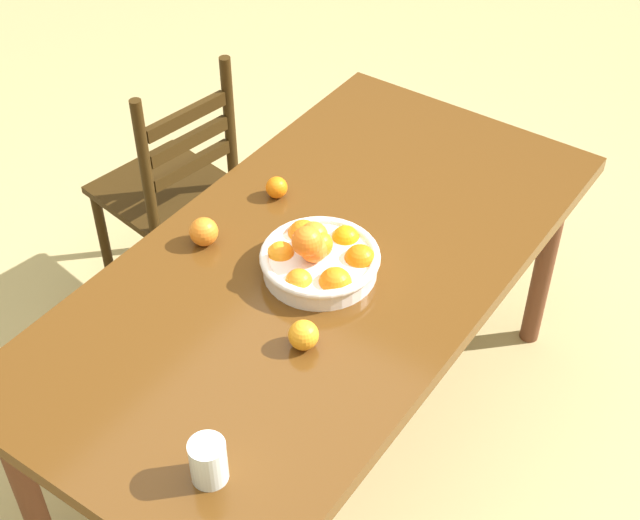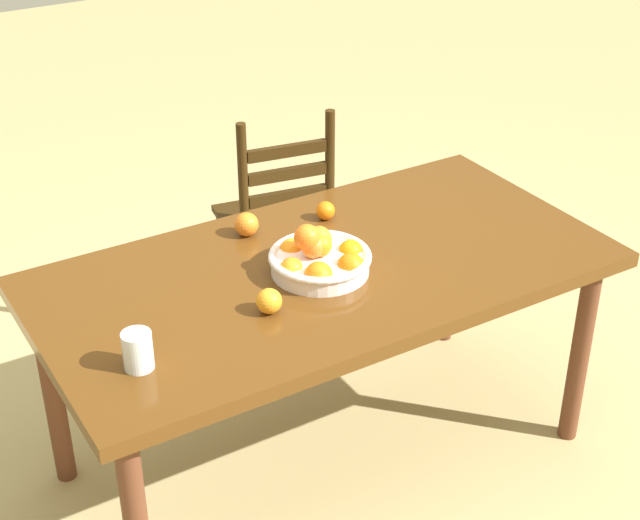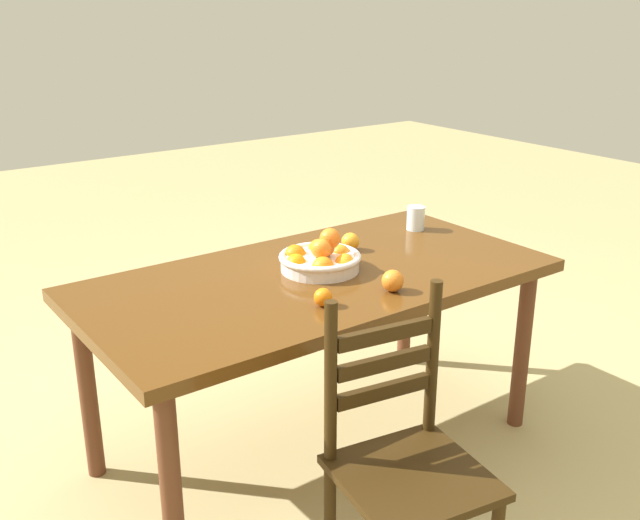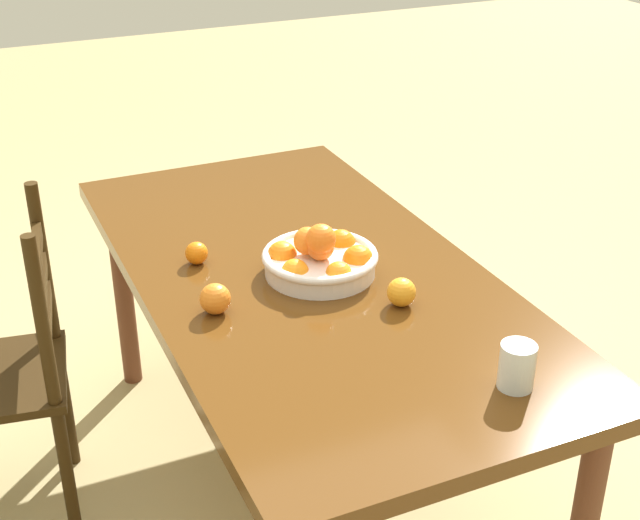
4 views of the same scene
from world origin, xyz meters
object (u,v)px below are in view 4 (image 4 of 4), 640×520
object	(u,v)px
orange_loose_1	(197,253)
orange_loose_0	(401,292)
drinking_glass	(517,366)
fruit_bowl	(320,258)
chair_near_window	(9,376)
dining_table	(307,295)
orange_loose_2	(215,299)

from	to	relation	value
orange_loose_1	orange_loose_0	bearing A→B (deg)	-137.07
drinking_glass	fruit_bowl	bearing A→B (deg)	14.86
chair_near_window	drinking_glass	bearing A→B (deg)	55.54
dining_table	orange_loose_2	world-z (taller)	orange_loose_2
orange_loose_1	fruit_bowl	bearing A→B (deg)	-124.36
dining_table	drinking_glass	distance (m)	0.71
fruit_bowl	orange_loose_0	world-z (taller)	fruit_bowl
dining_table	drinking_glass	world-z (taller)	drinking_glass
orange_loose_0	orange_loose_2	world-z (taller)	orange_loose_2
chair_near_window	orange_loose_2	size ratio (longest dim) A/B	12.36
orange_loose_0	orange_loose_1	distance (m)	0.58
dining_table	orange_loose_0	distance (m)	0.32
chair_near_window	fruit_bowl	size ratio (longest dim) A/B	3.08
fruit_bowl	orange_loose_1	world-z (taller)	fruit_bowl
orange_loose_0	orange_loose_2	size ratio (longest dim) A/B	0.95
dining_table	drinking_glass	bearing A→B (deg)	-163.89
dining_table	orange_loose_1	xyz separation A→B (m)	(0.16, 0.25, 0.11)
orange_loose_2	orange_loose_0	bearing A→B (deg)	-109.63
orange_loose_0	drinking_glass	world-z (taller)	drinking_glass
fruit_bowl	drinking_glass	distance (m)	0.66
chair_near_window	orange_loose_0	bearing A→B (deg)	69.49
dining_table	fruit_bowl	distance (m)	0.13
dining_table	chair_near_window	world-z (taller)	chair_near_window
fruit_bowl	orange_loose_0	distance (m)	0.26
fruit_bowl	orange_loose_1	bearing A→B (deg)	55.64
chair_near_window	orange_loose_2	world-z (taller)	chair_near_window
orange_loose_2	drinking_glass	world-z (taller)	drinking_glass
drinking_glass	dining_table	bearing A→B (deg)	16.11
chair_near_window	drinking_glass	size ratio (longest dim) A/B	9.14
fruit_bowl	drinking_glass	xyz separation A→B (m)	(-0.64, -0.17, 0.00)
orange_loose_2	orange_loose_1	bearing A→B (deg)	-7.62
chair_near_window	orange_loose_0	xyz separation A→B (m)	(-0.53, -0.92, 0.32)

